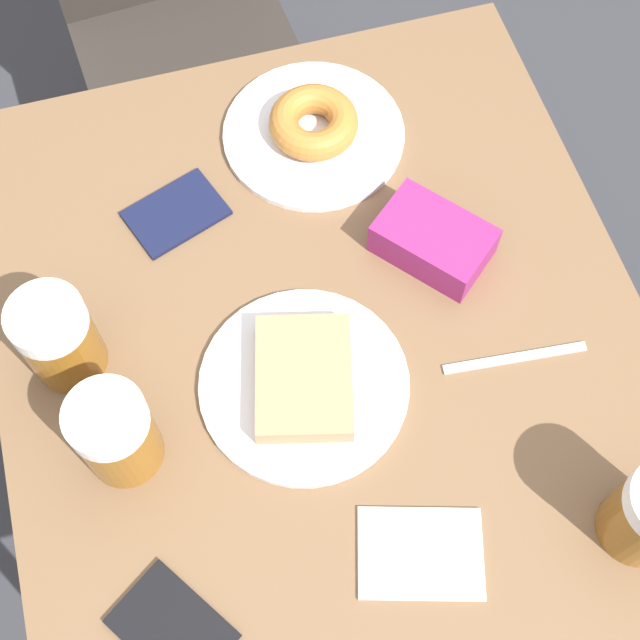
{
  "coord_description": "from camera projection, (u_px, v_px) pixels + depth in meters",
  "views": [
    {
      "loc": [
        -0.13,
        -0.47,
        1.74
      ],
      "look_at": [
        0.0,
        0.0,
        0.74
      ],
      "focal_mm": 50.0,
      "sensor_mm": 36.0,
      "label": 1
    }
  ],
  "objects": [
    {
      "name": "chair",
      "position": [
        174.0,
        0.0,
        1.64
      ],
      "size": [
        0.43,
        0.43,
        0.86
      ],
      "rotation": [
        0.0,
        0.0,
        0.08
      ],
      "color": "#2D2823",
      "rests_on": "ground_plane"
    },
    {
      "name": "beer_mug_center",
      "position": [
        116.0,
        434.0,
        1.0
      ],
      "size": [
        0.09,
        0.09,
        0.13
      ],
      "color": "#8C5619",
      "rests_on": "table"
    },
    {
      "name": "plate_with_cake",
      "position": [
        304.0,
        381.0,
        1.08
      ],
      "size": [
        0.26,
        0.26,
        0.04
      ],
      "color": "silver",
      "rests_on": "table"
    },
    {
      "name": "table",
      "position": [
        320.0,
        347.0,
        1.19
      ],
      "size": [
        0.82,
        0.92,
        0.72
      ],
      "color": "brown",
      "rests_on": "ground_plane"
    },
    {
      "name": "ground_plane",
      "position": [
        320.0,
        481.0,
        1.78
      ],
      "size": [
        8.0,
        8.0,
        0.0
      ],
      "primitive_type": "plane",
      "color": "#333338"
    },
    {
      "name": "passport_far_edge",
      "position": [
        176.0,
        213.0,
        1.2
      ],
      "size": [
        0.15,
        0.13,
        0.01
      ],
      "rotation": [
        0.0,
        0.0,
        1.92
      ],
      "color": "#141938",
      "rests_on": "table"
    },
    {
      "name": "passport_near_edge",
      "position": [
        172.0,
        628.0,
        0.97
      ],
      "size": [
        0.14,
        0.15,
        0.01
      ],
      "rotation": [
        0.0,
        0.0,
        3.74
      ],
      "color": "black",
      "rests_on": "table"
    },
    {
      "name": "blue_pouch",
      "position": [
        433.0,
        240.0,
        1.16
      ],
      "size": [
        0.16,
        0.17,
        0.05
      ],
      "rotation": [
        0.0,
        0.0,
        5.41
      ],
      "color": "#8C2366",
      "rests_on": "table"
    },
    {
      "name": "beer_mug_right",
      "position": [
        58.0,
        338.0,
        1.05
      ],
      "size": [
        0.09,
        0.09,
        0.13
      ],
      "color": "#8C5619",
      "rests_on": "table"
    },
    {
      "name": "napkin_folded",
      "position": [
        421.0,
        553.0,
        1.01
      ],
      "size": [
        0.17,
        0.14,
        0.0
      ],
      "rotation": [
        0.0,
        0.0,
        5.99
      ],
      "color": "white",
      "rests_on": "table"
    },
    {
      "name": "plate_with_donut",
      "position": [
        314.0,
        128.0,
        1.25
      ],
      "size": [
        0.26,
        0.26,
        0.05
      ],
      "color": "silver",
      "rests_on": "table"
    },
    {
      "name": "fork",
      "position": [
        515.0,
        358.0,
        1.11
      ],
      "size": [
        0.18,
        0.03,
        0.0
      ],
      "rotation": [
        0.0,
        0.0,
        1.47
      ],
      "color": "silver",
      "rests_on": "table"
    }
  ]
}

